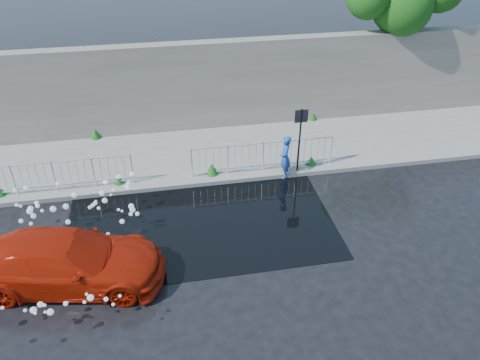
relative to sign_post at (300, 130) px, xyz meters
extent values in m
plane|color=black|center=(-4.20, -3.10, -1.72)|extent=(90.00, 90.00, 0.00)
cube|color=slate|center=(-4.20, 1.90, -1.65)|extent=(30.00, 4.00, 0.15)
cube|color=slate|center=(-4.20, -0.10, -1.64)|extent=(30.00, 0.25, 0.16)
cube|color=#666156|center=(-4.20, 4.10, 0.18)|extent=(30.00, 0.60, 3.50)
cube|color=black|center=(-3.70, -2.10, -1.72)|extent=(8.00, 5.00, 0.01)
cylinder|color=black|center=(0.00, 0.00, -0.47)|extent=(0.06, 0.06, 2.50)
cube|color=black|center=(0.00, 0.00, 0.53)|extent=(0.45, 0.04, 0.45)
cylinder|color=#332114|center=(5.80, 5.10, 0.78)|extent=(0.36, 0.36, 5.00)
sphere|color=#1A4410|center=(5.30, 4.30, 2.88)|extent=(2.44, 2.44, 2.44)
cylinder|color=silver|center=(-5.70, 0.25, -1.02)|extent=(0.05, 0.05, 1.10)
cylinder|color=silver|center=(-8.20, 0.25, -0.50)|extent=(5.00, 0.04, 0.04)
cylinder|color=silver|center=(-8.20, 0.25, -1.45)|extent=(5.00, 0.04, 0.04)
cylinder|color=silver|center=(-3.70, 0.25, -1.02)|extent=(0.05, 0.05, 1.10)
cylinder|color=silver|center=(1.30, 0.25, -1.02)|extent=(0.05, 0.05, 1.10)
cylinder|color=silver|center=(-1.20, 0.25, -0.50)|extent=(5.00, 0.04, 0.04)
cylinder|color=silver|center=(-1.20, 0.25, -1.45)|extent=(5.00, 0.04, 0.04)
cone|color=#114115|center=(-6.20, 0.30, -1.42)|extent=(0.36, 0.36, 0.30)
cone|color=#114115|center=(-3.00, 0.30, -1.36)|extent=(0.44, 0.44, 0.42)
cone|color=#114115|center=(0.60, 0.30, -1.42)|extent=(0.38, 0.38, 0.31)
cone|color=#114115|center=(-7.20, 3.80, -1.38)|extent=(0.42, 0.42, 0.39)
cone|color=#114115|center=(1.80, 3.80, -1.42)|extent=(0.34, 0.34, 0.32)
sphere|color=white|center=(-8.57, -1.79, -0.89)|extent=(0.18, 0.18, 0.18)
sphere|color=white|center=(-6.65, -2.86, -1.50)|extent=(0.15, 0.15, 0.15)
sphere|color=white|center=(-6.55, -1.40, -0.79)|extent=(0.16, 0.16, 0.16)
sphere|color=white|center=(-8.83, -2.60, -1.18)|extent=(0.10, 0.10, 0.10)
sphere|color=white|center=(-8.80, -0.84, -0.70)|extent=(0.14, 0.14, 0.14)
sphere|color=white|center=(-8.24, -1.75, -0.95)|extent=(0.10, 0.10, 0.10)
sphere|color=white|center=(-5.69, -2.08, -0.90)|extent=(0.17, 0.17, 0.17)
sphere|color=white|center=(-5.76, -1.05, -0.73)|extent=(0.12, 0.12, 0.12)
sphere|color=white|center=(-8.42, -1.47, -0.85)|extent=(0.13, 0.13, 0.13)
sphere|color=white|center=(-8.39, -1.55, -0.90)|extent=(0.13, 0.13, 0.13)
sphere|color=white|center=(-6.08, -1.98, -1.04)|extent=(0.09, 0.09, 0.09)
sphere|color=white|center=(-5.67, -2.05, -1.05)|extent=(0.17, 0.17, 0.17)
sphere|color=white|center=(-8.83, -1.93, -1.11)|extent=(0.13, 0.13, 0.13)
sphere|color=white|center=(-9.06, -1.01, -0.63)|extent=(0.12, 0.12, 0.12)
sphere|color=white|center=(-7.68, -2.98, -1.28)|extent=(0.11, 0.11, 0.11)
sphere|color=white|center=(-6.45, -1.03, -0.65)|extent=(0.15, 0.15, 0.15)
sphere|color=white|center=(-8.96, -3.08, -1.60)|extent=(0.08, 0.08, 0.08)
sphere|color=white|center=(-6.29, -1.45, -0.85)|extent=(0.08, 0.08, 0.08)
sphere|color=white|center=(-5.80, -1.19, -0.80)|extent=(0.18, 0.18, 0.18)
sphere|color=white|center=(-8.13, -2.85, -1.33)|extent=(0.17, 0.17, 0.17)
sphere|color=white|center=(-8.46, -1.91, -0.99)|extent=(0.15, 0.15, 0.15)
sphere|color=white|center=(-7.23, -2.87, -1.45)|extent=(0.16, 0.16, 0.16)
sphere|color=white|center=(-6.65, -1.82, -1.02)|extent=(0.10, 0.10, 0.10)
sphere|color=white|center=(-5.72, -2.26, -1.04)|extent=(0.12, 0.12, 0.12)
sphere|color=white|center=(-6.82, -1.73, -0.96)|extent=(0.12, 0.12, 0.12)
sphere|color=white|center=(-8.95, -1.54, -0.81)|extent=(0.11, 0.11, 0.11)
sphere|color=white|center=(-7.86, -0.89, -0.63)|extent=(0.12, 0.12, 0.12)
sphere|color=white|center=(-6.73, -1.60, -0.92)|extent=(0.07, 0.07, 0.07)
sphere|color=white|center=(-8.87, -1.49, -0.89)|extent=(0.10, 0.10, 0.10)
sphere|color=white|center=(-6.38, -2.76, -1.29)|extent=(0.11, 0.11, 0.11)
sphere|color=white|center=(-6.20, -1.33, -0.75)|extent=(0.10, 0.10, 0.10)
sphere|color=white|center=(-8.55, -1.69, -0.87)|extent=(0.16, 0.16, 0.16)
sphere|color=white|center=(-6.89, -1.88, -0.93)|extent=(0.11, 0.11, 0.11)
sphere|color=white|center=(-8.42, -2.87, -1.44)|extent=(0.09, 0.09, 0.09)
sphere|color=white|center=(-5.97, -2.13, -1.00)|extent=(0.08, 0.08, 0.08)
sphere|color=white|center=(-6.06, -0.75, -0.67)|extent=(0.15, 0.15, 0.15)
sphere|color=white|center=(-8.51, -2.15, -1.08)|extent=(0.11, 0.11, 0.11)
sphere|color=white|center=(-7.38, -1.24, -0.86)|extent=(0.17, 0.17, 0.17)
sphere|color=white|center=(-5.54, -2.27, -1.06)|extent=(0.13, 0.13, 0.13)
sphere|color=white|center=(-5.97, -2.45, -1.13)|extent=(0.15, 0.15, 0.15)
sphere|color=white|center=(-7.59, -1.67, -0.94)|extent=(0.17, 0.17, 0.17)
sphere|color=white|center=(-7.90, -1.86, -0.86)|extent=(0.18, 0.18, 0.18)
sphere|color=white|center=(-6.45, -1.79, -0.80)|extent=(0.16, 0.16, 0.16)
sphere|color=white|center=(-6.76, -1.60, -0.99)|extent=(0.13, 0.13, 0.13)
sphere|color=white|center=(-7.48, -2.28, -1.07)|extent=(0.15, 0.15, 0.15)
sphere|color=white|center=(-6.42, -1.02, -0.66)|extent=(0.08, 0.08, 0.08)
sphere|color=white|center=(-5.65, -0.74, -0.62)|extent=(0.15, 0.15, 0.15)
sphere|color=white|center=(-7.64, -5.46, -1.20)|extent=(0.07, 0.07, 0.07)
sphere|color=white|center=(-8.18, -5.15, -1.38)|extent=(0.09, 0.09, 0.09)
sphere|color=white|center=(-6.26, -5.45, -1.07)|extent=(0.11, 0.11, 0.11)
sphere|color=white|center=(-6.75, -5.44, -1.08)|extent=(0.09, 0.09, 0.09)
sphere|color=white|center=(-7.24, -5.18, -1.30)|extent=(0.12, 0.12, 0.12)
sphere|color=white|center=(-6.66, -5.17, -1.23)|extent=(0.17, 0.17, 0.17)
sphere|color=white|center=(-7.57, -5.55, -0.89)|extent=(0.08, 0.08, 0.08)
sphere|color=white|center=(-7.40, -5.82, -0.84)|extent=(0.15, 0.15, 0.15)
sphere|color=white|center=(-7.68, -5.49, -0.91)|extent=(0.14, 0.14, 0.14)
sphere|color=white|center=(-5.89, -5.73, -0.73)|extent=(0.08, 0.08, 0.08)
sphere|color=white|center=(-6.76, -5.06, -1.21)|extent=(0.08, 0.08, 0.08)
sphere|color=white|center=(-7.81, -5.61, -0.93)|extent=(0.15, 0.15, 0.15)
sphere|color=white|center=(-7.67, -5.93, -0.70)|extent=(0.07, 0.07, 0.07)
sphere|color=white|center=(-8.54, -5.35, -0.99)|extent=(0.08, 0.08, 0.08)
sphere|color=white|center=(-6.03, -5.95, -0.74)|extent=(0.08, 0.08, 0.08)
imported|color=#AD1906|center=(-7.29, -4.00, -1.01)|extent=(5.16, 2.79, 1.42)
imported|color=#204BA3|center=(-0.50, -0.10, -0.94)|extent=(0.47, 0.63, 1.57)
camera|label=1|loc=(-4.58, -13.47, 7.22)|focal=35.00mm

